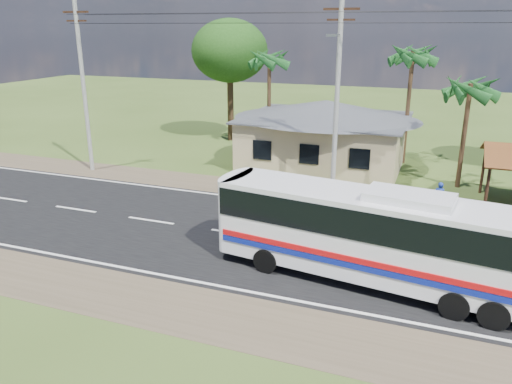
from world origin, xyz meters
TOP-DOWN VIEW (x-y plane):
  - ground at (0.00, 0.00)m, footprint 120.00×120.00m
  - road at (0.00, 0.00)m, footprint 120.00×16.00m
  - house at (1.00, 13.00)m, footprint 12.40×10.00m
  - utility_poles at (2.67, 6.49)m, footprint 32.80×2.22m
  - palm_near at (9.50, 11.00)m, footprint 2.80×2.80m
  - palm_mid at (6.00, 15.50)m, footprint 2.80×2.80m
  - palm_far at (-4.00, 16.00)m, footprint 2.80×2.80m
  - tree_behind_house at (-8.00, 18.00)m, footprint 6.00×6.00m
  - coach_bus at (6.51, -2.44)m, footprint 11.97×4.05m
  - motorcycle at (9.31, 5.02)m, footprint 1.81×0.83m
  - person at (8.53, 6.32)m, footprint 0.64×0.49m

SIDE VIEW (x-z plane):
  - ground at x=0.00m, z-range 0.00..0.00m
  - road at x=0.00m, z-range -0.01..0.02m
  - motorcycle at x=9.31m, z-range 0.00..0.92m
  - person at x=8.53m, z-range 0.00..1.56m
  - coach_bus at x=6.51m, z-range 0.26..3.91m
  - house at x=1.00m, z-range 0.14..5.14m
  - palm_near at x=9.50m, z-range 2.36..9.06m
  - utility_poles at x=2.67m, z-range 0.27..11.27m
  - palm_far at x=-4.00m, z-range 2.83..10.53m
  - tree_behind_house at x=-8.00m, z-range 2.31..11.92m
  - palm_mid at x=6.00m, z-range 3.06..11.26m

